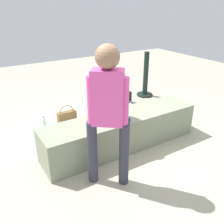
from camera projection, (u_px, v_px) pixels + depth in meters
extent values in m
plane|color=#A6A289|center=(121.00, 146.00, 3.71)|extent=(12.00, 12.00, 0.00)
cube|color=gray|center=(122.00, 131.00, 3.61)|extent=(2.36, 0.54, 0.50)
cylinder|color=navy|center=(113.00, 119.00, 3.33)|extent=(0.14, 0.26, 0.08)
cylinder|color=navy|center=(121.00, 118.00, 3.36)|extent=(0.14, 0.26, 0.08)
cube|color=#478ED0|center=(115.00, 106.00, 3.39)|extent=(0.24, 0.19, 0.28)
sphere|color=#8C664C|center=(115.00, 90.00, 3.29)|extent=(0.16, 0.16, 0.16)
cylinder|color=#8C664C|center=(107.00, 107.00, 3.36)|extent=(0.05, 0.05, 0.21)
cylinder|color=#8C664C|center=(123.00, 105.00, 3.41)|extent=(0.05, 0.05, 0.21)
cylinder|color=#2F2F3E|center=(124.00, 155.00, 2.81)|extent=(0.12, 0.12, 0.78)
cylinder|color=#2F2F3E|center=(93.00, 153.00, 2.85)|extent=(0.12, 0.12, 0.78)
cube|color=#E34DA3|center=(108.00, 98.00, 2.55)|extent=(0.38, 0.36, 0.60)
sphere|color=#8C664C|center=(107.00, 57.00, 2.38)|extent=(0.25, 0.25, 0.25)
cylinder|color=#E34DA3|center=(124.00, 103.00, 2.55)|extent=(0.09, 0.09, 0.56)
cylinder|color=#E34DA3|center=(91.00, 102.00, 2.59)|extent=(0.09, 0.09, 0.56)
cylinder|color=#E0594C|center=(95.00, 120.00, 3.36)|extent=(0.22, 0.22, 0.01)
cylinder|color=#946142|center=(95.00, 118.00, 3.35)|extent=(0.10, 0.10, 0.04)
cylinder|color=silver|center=(94.00, 117.00, 3.34)|extent=(0.10, 0.10, 0.01)
cube|color=silver|center=(99.00, 119.00, 3.38)|extent=(0.11, 0.04, 0.00)
cube|color=#4C99E0|center=(49.00, 136.00, 3.68)|extent=(0.20, 0.11, 0.30)
torus|color=white|center=(45.00, 127.00, 3.59)|extent=(0.08, 0.01, 0.08)
torus|color=white|center=(51.00, 126.00, 3.64)|extent=(0.08, 0.01, 0.08)
cylinder|color=black|center=(145.00, 95.00, 5.67)|extent=(0.36, 0.36, 0.04)
cylinder|color=black|center=(146.00, 73.00, 5.46)|extent=(0.11, 0.11, 0.95)
cylinder|color=silver|center=(44.00, 122.00, 4.27)|extent=(0.06, 0.06, 0.14)
cone|color=silver|center=(44.00, 118.00, 4.23)|extent=(0.06, 0.06, 0.03)
cylinder|color=blue|center=(43.00, 117.00, 4.22)|extent=(0.03, 0.03, 0.01)
cylinder|color=silver|center=(130.00, 108.00, 4.79)|extent=(0.07, 0.07, 0.18)
cone|color=silver|center=(130.00, 103.00, 4.74)|extent=(0.06, 0.06, 0.03)
cylinder|color=blue|center=(130.00, 102.00, 4.73)|extent=(0.03, 0.03, 0.02)
cylinder|color=red|center=(97.00, 125.00, 4.19)|extent=(0.09, 0.09, 0.12)
cube|color=white|center=(124.00, 121.00, 4.35)|extent=(0.42, 0.39, 0.11)
cube|color=black|center=(124.00, 98.00, 5.19)|extent=(0.31, 0.11, 0.24)
torus|color=black|center=(124.00, 93.00, 5.14)|extent=(0.23, 0.01, 0.23)
cube|color=brown|center=(67.00, 117.00, 4.35)|extent=(0.33, 0.11, 0.22)
torus|color=brown|center=(67.00, 112.00, 4.31)|extent=(0.24, 0.01, 0.24)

